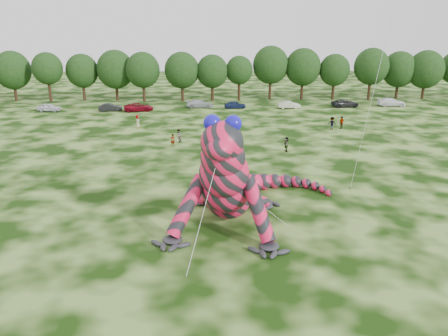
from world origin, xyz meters
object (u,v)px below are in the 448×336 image
tree_15 (425,75)px  spectator_5 (286,144)px  tree_12 (334,77)px  car_7 (391,102)px  car_5 (289,105)px  spectator_4 (138,122)px  tree_6 (143,77)px  car_2 (139,107)px  tree_3 (48,77)px  spectator_3 (342,122)px  tree_10 (270,73)px  tree_14 (399,75)px  car_4 (235,105)px  tree_2 (13,76)px  spectator_0 (173,140)px  car_1 (110,107)px  car_6 (345,103)px  tree_9 (239,78)px  car_0 (49,107)px  inflatable_gecko (231,160)px  car_3 (200,104)px  tree_4 (83,77)px  tree_8 (212,78)px  spectator_1 (179,136)px  tree_5 (116,75)px  spectator_2 (332,123)px  tree_7 (182,77)px  tree_13 (371,74)px  tree_11 (303,74)px

tree_15 → spectator_5: (-34.77, -38.40, -3.96)m
tree_12 → car_7: (8.61, -8.26, -3.75)m
tree_15 → car_5: size_ratio=2.46×
spectator_5 → spectator_4: size_ratio=0.91×
tree_6 → car_2: bearing=-87.8°
tree_3 → spectator_3: (49.48, -25.96, -3.84)m
tree_10 → tree_14: size_ratio=1.12×
tree_6 → spectator_5: size_ratio=5.55×
spectator_3 → car_4: bearing=-81.0°
tree_2 → spectator_0: (33.40, -36.67, -4.03)m
car_1 → car_6: (41.93, 2.44, 0.03)m
tree_2 → tree_9: bearing=-1.8°
tree_10 → car_0: 41.97m
inflatable_gecko → car_0: size_ratio=4.28×
inflatable_gecko → car_6: bearing=74.0°
tree_2 → car_3: tree_2 is taller
spectator_4 → car_0: bearing=53.1°
tree_4 → spectator_3: 51.57m
spectator_4 → tree_8: bearing=-22.3°
tree_14 → spectator_1: (-42.48, -34.75, -3.84)m
tree_5 → car_4: bearing=-23.9°
spectator_0 → spectator_2: spectator_2 is taller
tree_8 → spectator_0: tree_8 is taller
spectator_0 → spectator_1: 1.97m
inflatable_gecko → car_2: (-13.38, 44.34, -3.56)m
tree_7 → tree_10: 17.58m
inflatable_gecko → tree_8: (-0.44, 55.15, 0.21)m
tree_4 → car_1: 14.90m
tree_6 → tree_13: bearing=0.6°
inflatable_gecko → tree_11: bearing=83.4°
tree_3 → spectator_4: bearing=-50.1°
tree_4 → car_1: tree_4 is taller
inflatable_gecko → spectator_1: size_ratio=9.93×
spectator_1 → tree_9: bearing=-166.2°
tree_11 → car_7: tree_11 is taller
car_6 → tree_3: bearing=73.7°
tree_7 → tree_5: bearing=172.9°
spectator_0 → spectator_3: spectator_3 is taller
tree_8 → car_4: bearing=-65.8°
inflatable_gecko → car_7: (32.39, 47.65, -3.53)m
tree_11 → tree_15: (24.69, -0.42, -0.22)m
tree_13 → spectator_2: 30.80m
car_5 → spectator_4: 29.04m
tree_7 → car_6: tree_7 is taller
car_0 → car_7: (61.25, 2.64, 0.05)m
tree_15 → car_6: 21.02m
spectator_5 → spectator_4: bearing=-126.1°
tree_12 → car_2: (-37.17, -11.56, -3.78)m
inflatable_gecko → spectator_4: 33.16m
car_3 → spectator_4: bearing=152.7°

